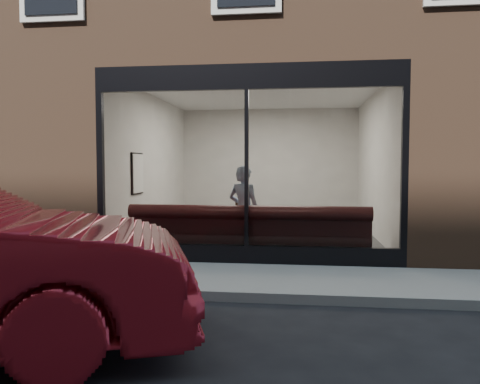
# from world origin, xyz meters

# --- Properties ---
(ground) EXTENTS (120.00, 120.00, 0.00)m
(ground) POSITION_xyz_m (0.00, 0.00, 0.00)
(ground) COLOR black
(ground) RESTS_ON ground
(sidewalk_near) EXTENTS (40.00, 2.00, 0.01)m
(sidewalk_near) POSITION_xyz_m (0.00, 1.00, 0.01)
(sidewalk_near) COLOR gray
(sidewalk_near) RESTS_ON ground
(kerb_near) EXTENTS (40.00, 0.10, 0.12)m
(kerb_near) POSITION_xyz_m (0.00, -0.05, 0.06)
(kerb_near) COLOR gray
(kerb_near) RESTS_ON ground
(host_building_pier_left) EXTENTS (2.50, 12.00, 3.20)m
(host_building_pier_left) POSITION_xyz_m (-3.75, 8.00, 1.60)
(host_building_pier_left) COLOR brown
(host_building_pier_left) RESTS_ON ground
(host_building_pier_right) EXTENTS (2.50, 12.00, 3.20)m
(host_building_pier_right) POSITION_xyz_m (3.75, 8.00, 1.60)
(host_building_pier_right) COLOR brown
(host_building_pier_right) RESTS_ON ground
(host_building_backfill) EXTENTS (5.00, 6.00, 3.20)m
(host_building_backfill) POSITION_xyz_m (0.00, 11.00, 1.60)
(host_building_backfill) COLOR brown
(host_building_backfill) RESTS_ON ground
(cafe_floor) EXTENTS (6.00, 6.00, 0.00)m
(cafe_floor) POSITION_xyz_m (0.00, 5.00, 0.02)
(cafe_floor) COLOR #2D2D30
(cafe_floor) RESTS_ON ground
(cafe_ceiling) EXTENTS (6.00, 6.00, 0.00)m
(cafe_ceiling) POSITION_xyz_m (0.00, 5.00, 3.19)
(cafe_ceiling) COLOR white
(cafe_ceiling) RESTS_ON host_building_upper
(cafe_wall_back) EXTENTS (5.00, 0.00, 5.00)m
(cafe_wall_back) POSITION_xyz_m (0.00, 7.99, 1.60)
(cafe_wall_back) COLOR beige
(cafe_wall_back) RESTS_ON ground
(cafe_wall_left) EXTENTS (0.00, 6.00, 6.00)m
(cafe_wall_left) POSITION_xyz_m (-2.49, 5.00, 1.60)
(cafe_wall_left) COLOR beige
(cafe_wall_left) RESTS_ON ground
(cafe_wall_right) EXTENTS (0.00, 6.00, 6.00)m
(cafe_wall_right) POSITION_xyz_m (2.49, 5.00, 1.60)
(cafe_wall_right) COLOR beige
(cafe_wall_right) RESTS_ON ground
(storefront_kick) EXTENTS (5.00, 0.10, 0.30)m
(storefront_kick) POSITION_xyz_m (0.00, 2.05, 0.15)
(storefront_kick) COLOR black
(storefront_kick) RESTS_ON ground
(storefront_header) EXTENTS (5.00, 0.10, 0.40)m
(storefront_header) POSITION_xyz_m (0.00, 2.05, 3.00)
(storefront_header) COLOR black
(storefront_header) RESTS_ON host_building_upper
(storefront_mullion) EXTENTS (0.06, 0.10, 2.50)m
(storefront_mullion) POSITION_xyz_m (0.00, 2.05, 1.55)
(storefront_mullion) COLOR black
(storefront_mullion) RESTS_ON storefront_kick
(storefront_glass) EXTENTS (4.80, 0.00, 4.80)m
(storefront_glass) POSITION_xyz_m (0.00, 2.02, 1.55)
(storefront_glass) COLOR white
(storefront_glass) RESTS_ON storefront_kick
(banquette) EXTENTS (4.00, 0.55, 0.45)m
(banquette) POSITION_xyz_m (0.00, 2.45, 0.23)
(banquette) COLOR #3C1616
(banquette) RESTS_ON cafe_floor
(person) EXTENTS (0.68, 0.57, 1.59)m
(person) POSITION_xyz_m (-0.12, 2.74, 0.79)
(person) COLOR #9DB4D2
(person) RESTS_ON cafe_floor
(cafe_table_left) EXTENTS (0.82, 0.82, 0.04)m
(cafe_table_left) POSITION_xyz_m (-1.10, 3.56, 0.74)
(cafe_table_left) COLOR black
(cafe_table_left) RESTS_ON cafe_floor
(cafe_table_right) EXTENTS (0.70, 0.70, 0.04)m
(cafe_table_right) POSITION_xyz_m (1.69, 3.09, 0.74)
(cafe_table_right) COLOR black
(cafe_table_right) RESTS_ON cafe_floor
(cafe_chair_left) EXTENTS (0.54, 0.54, 0.04)m
(cafe_chair_left) POSITION_xyz_m (-0.53, 4.05, 0.24)
(cafe_chair_left) COLOR black
(cafe_chair_left) RESTS_ON cafe_floor
(wall_poster) EXTENTS (0.02, 0.60, 0.79)m
(wall_poster) POSITION_xyz_m (-2.45, 3.88, 1.43)
(wall_poster) COLOR white
(wall_poster) RESTS_ON cafe_wall_left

